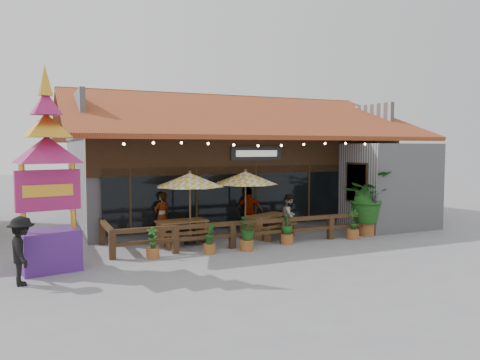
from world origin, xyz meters
name	(u,v)px	position (x,y,z in m)	size (l,w,h in m)	color
ground	(289,240)	(0.00, 0.00, 0.00)	(100.00, 100.00, 0.00)	gray
restaurant_building	(228,172)	(0.26, 6.61, 2.21)	(15.50, 14.73, 6.09)	#A0A0A4
patio_railing	(236,229)	(-2.25, -0.27, 0.61)	(10.00, 2.60, 0.92)	#472F19
umbrella_left	(190,180)	(-3.62, 0.71, 2.29)	(2.84, 2.84, 2.62)	brown
umbrella_right	(245,178)	(-1.32, 1.04, 2.28)	(2.93, 2.93, 2.62)	brown
picnic_table_left	(182,228)	(-3.87, 0.88, 0.58)	(1.89, 1.67, 0.85)	brown
picnic_table_right	(267,222)	(-0.45, 0.89, 0.58)	(2.25, 2.12, 0.86)	brown
thai_sign_tower	(47,155)	(-8.29, -1.14, 3.23)	(2.63, 2.63, 6.12)	#50217C
tropical_plant	(366,198)	(3.24, -0.37, 1.45)	(2.32, 2.19, 2.53)	brown
diner_a	(162,217)	(-4.39, 1.68, 0.90)	(0.66, 0.43, 1.80)	#321E10
diner_b	(290,217)	(0.00, -0.05, 0.86)	(0.83, 0.65, 1.71)	#321E10
diner_c	(249,211)	(-0.87, 1.66, 0.92)	(1.08, 0.45, 1.85)	#321E10
pedestrian	(21,251)	(-8.97, -2.34, 0.87)	(1.12, 0.64, 1.74)	black
planter_a	(153,245)	(-5.34, -0.89, 0.42)	(0.40, 0.40, 0.99)	brown
planter_b	(210,240)	(-3.49, -0.95, 0.45)	(0.42, 0.46, 0.99)	brown
planter_c	(247,232)	(-2.20, -1.02, 0.62)	(0.89, 0.89, 1.11)	brown
planter_d	(287,229)	(-0.45, -0.64, 0.53)	(0.59, 0.59, 1.10)	brown
planter_e	(353,227)	(2.29, -0.82, 0.47)	(0.46, 0.46, 1.12)	brown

